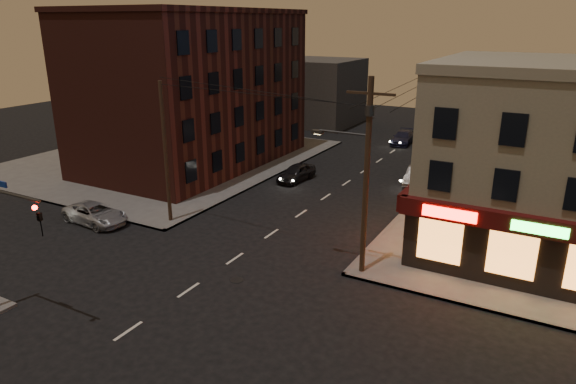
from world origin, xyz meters
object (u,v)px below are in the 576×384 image
Objects in this scene: sedan_mid at (417,175)px; sedan_far at (403,138)px; sedan_near at (296,173)px; fire_hydrant at (413,222)px; suv_cross at (95,214)px.

sedan_mid is 0.88× the size of sedan_far.
sedan_mid is at bearing 30.24° from sedan_near.
sedan_far is 24.16m from fire_hydrant.
sedan_far is at bearing 83.12° from sedan_near.
fire_hydrant is at bearing -75.18° from sedan_far.
suv_cross reaches higher than fire_hydrant.
sedan_far is 6.45× the size of fire_hydrant.
sedan_mid is 10.10m from fire_hydrant.
sedan_far reaches higher than sedan_mid.
sedan_mid reaches higher than suv_cross.
suv_cross is 1.00× the size of sedan_far.
fire_hydrant is at bearing -21.18° from sedan_near.
sedan_near is 0.99× the size of sedan_mid.
fire_hydrant is (18.44, 8.88, -0.11)m from suv_cross.
suv_cross is at bearing -134.66° from sedan_mid.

